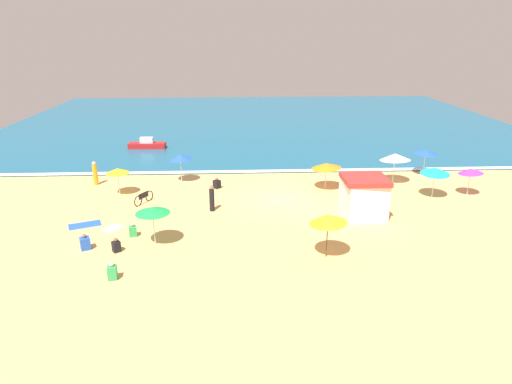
{
  "coord_description": "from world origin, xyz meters",
  "views": [
    {
      "loc": [
        -3.24,
        -27.99,
        10.5
      ],
      "look_at": [
        -1.9,
        -0.63,
        0.8
      ],
      "focal_mm": 31.61,
      "sensor_mm": 36.0,
      "label": 1
    }
  ],
  "objects_px": {
    "beach_umbrella_0": "(395,157)",
    "beachgoer_4": "(85,243)",
    "beachgoer_2": "(116,246)",
    "beachgoer_5": "(133,231)",
    "beach_umbrella_2": "(180,157)",
    "beachgoer_3": "(112,272)",
    "beach_umbrella_5": "(153,210)",
    "lifeguard_cabana": "(364,197)",
    "parked_bicycle": "(144,198)",
    "beachgoer_6": "(217,184)",
    "beachgoer_0": "(95,174)",
    "beachgoer_1": "(212,198)",
    "beach_umbrella_7": "(435,171)",
    "beach_umbrella_8": "(426,152)",
    "small_boat_0": "(147,145)",
    "beach_umbrella_6": "(326,166)",
    "beach_umbrella_4": "(118,171)",
    "beach_umbrella_3": "(471,171)",
    "beach_umbrella_1": "(328,219)"
  },
  "relations": [
    {
      "from": "beachgoer_6",
      "to": "beachgoer_3",
      "type": "bearing_deg",
      "value": -109.01
    },
    {
      "from": "beach_umbrella_1",
      "to": "beach_umbrella_7",
      "type": "xyz_separation_m",
      "value": [
        8.83,
        8.15,
        -0.15
      ]
    },
    {
      "from": "beachgoer_2",
      "to": "small_boat_0",
      "type": "relative_size",
      "value": 0.22
    },
    {
      "from": "beachgoer_2",
      "to": "beachgoer_5",
      "type": "relative_size",
      "value": 0.99
    },
    {
      "from": "beachgoer_0",
      "to": "beachgoer_1",
      "type": "bearing_deg",
      "value": -32.59
    },
    {
      "from": "beachgoer_4",
      "to": "beachgoer_6",
      "type": "height_order",
      "value": "beachgoer_4"
    },
    {
      "from": "beachgoer_1",
      "to": "beachgoer_6",
      "type": "height_order",
      "value": "beachgoer_1"
    },
    {
      "from": "beach_umbrella_4",
      "to": "beachgoer_5",
      "type": "bearing_deg",
      "value": -71.3
    },
    {
      "from": "beach_umbrella_2",
      "to": "beach_umbrella_4",
      "type": "bearing_deg",
      "value": -146.09
    },
    {
      "from": "beach_umbrella_2",
      "to": "beachgoer_6",
      "type": "height_order",
      "value": "beach_umbrella_2"
    },
    {
      "from": "beach_umbrella_2",
      "to": "beachgoer_2",
      "type": "bearing_deg",
      "value": -100.38
    },
    {
      "from": "beachgoer_2",
      "to": "lifeguard_cabana",
      "type": "bearing_deg",
      "value": 16.34
    },
    {
      "from": "beach_umbrella_8",
      "to": "beachgoer_5",
      "type": "bearing_deg",
      "value": -153.44
    },
    {
      "from": "beachgoer_0",
      "to": "beachgoer_6",
      "type": "bearing_deg",
      "value": -7.89
    },
    {
      "from": "beach_umbrella_1",
      "to": "beach_umbrella_8",
      "type": "distance_m",
      "value": 16.56
    },
    {
      "from": "beach_umbrella_0",
      "to": "parked_bicycle",
      "type": "distance_m",
      "value": 18.04
    },
    {
      "from": "beach_umbrella_8",
      "to": "beachgoer_4",
      "type": "bearing_deg",
      "value": -152.57
    },
    {
      "from": "beachgoer_6",
      "to": "small_boat_0",
      "type": "xyz_separation_m",
      "value": [
        -7.02,
        11.78,
        0.13
      ]
    },
    {
      "from": "lifeguard_cabana",
      "to": "beachgoer_4",
      "type": "xyz_separation_m",
      "value": [
        -15.39,
        -3.66,
        -0.92
      ]
    },
    {
      "from": "beach_umbrella_2",
      "to": "beach_umbrella_7",
      "type": "relative_size",
      "value": 0.97
    },
    {
      "from": "beach_umbrella_6",
      "to": "beach_umbrella_8",
      "type": "relative_size",
      "value": 0.98
    },
    {
      "from": "beach_umbrella_2",
      "to": "beach_umbrella_5",
      "type": "relative_size",
      "value": 0.88
    },
    {
      "from": "beach_umbrella_2",
      "to": "beachgoer_3",
      "type": "bearing_deg",
      "value": -96.46
    },
    {
      "from": "lifeguard_cabana",
      "to": "beach_umbrella_7",
      "type": "xyz_separation_m",
      "value": [
        5.62,
        3.07,
        0.61
      ]
    },
    {
      "from": "beachgoer_0",
      "to": "beachgoer_5",
      "type": "distance_m",
      "value": 10.17
    },
    {
      "from": "beachgoer_2",
      "to": "beachgoer_3",
      "type": "relative_size",
      "value": 0.88
    },
    {
      "from": "beachgoer_1",
      "to": "beachgoer_2",
      "type": "relative_size",
      "value": 2.2
    },
    {
      "from": "beachgoer_4",
      "to": "beachgoer_5",
      "type": "height_order",
      "value": "beachgoer_4"
    },
    {
      "from": "beach_umbrella_3",
      "to": "beachgoer_4",
      "type": "height_order",
      "value": "beach_umbrella_3"
    },
    {
      "from": "beach_umbrella_5",
      "to": "lifeguard_cabana",
      "type": "bearing_deg",
      "value": 15.44
    },
    {
      "from": "parked_bicycle",
      "to": "beach_umbrella_4",
      "type": "bearing_deg",
      "value": 137.68
    },
    {
      "from": "parked_bicycle",
      "to": "beachgoer_5",
      "type": "height_order",
      "value": "beachgoer_5"
    },
    {
      "from": "beachgoer_4",
      "to": "beachgoer_6",
      "type": "distance_m",
      "value": 11.33
    },
    {
      "from": "parked_bicycle",
      "to": "beachgoer_4",
      "type": "relative_size",
      "value": 1.93
    },
    {
      "from": "beach_umbrella_1",
      "to": "beachgoer_5",
      "type": "height_order",
      "value": "beach_umbrella_1"
    },
    {
      "from": "beachgoer_0",
      "to": "beachgoer_3",
      "type": "distance_m",
      "value": 14.41
    },
    {
      "from": "beach_umbrella_1",
      "to": "beach_umbrella_6",
      "type": "height_order",
      "value": "beach_umbrella_1"
    },
    {
      "from": "beach_umbrella_7",
      "to": "beachgoer_6",
      "type": "relative_size",
      "value": 2.86
    },
    {
      "from": "parked_bicycle",
      "to": "beachgoer_5",
      "type": "xyz_separation_m",
      "value": [
        0.33,
        -5.04,
        -0.06
      ]
    },
    {
      "from": "beachgoer_0",
      "to": "beachgoer_6",
      "type": "relative_size",
      "value": 2.23
    },
    {
      "from": "beach_umbrella_5",
      "to": "beachgoer_6",
      "type": "height_order",
      "value": "beach_umbrella_5"
    },
    {
      "from": "beach_umbrella_5",
      "to": "beachgoer_0",
      "type": "bearing_deg",
      "value": 120.17
    },
    {
      "from": "beach_umbrella_4",
      "to": "small_boat_0",
      "type": "bearing_deg",
      "value": 91.75
    },
    {
      "from": "beach_umbrella_4",
      "to": "beachgoer_2",
      "type": "relative_size",
      "value": 2.91
    },
    {
      "from": "beach_umbrella_6",
      "to": "beachgoer_1",
      "type": "distance_m",
      "value": 8.78
    },
    {
      "from": "parked_bicycle",
      "to": "beachgoer_2",
      "type": "distance_m",
      "value": 6.88
    },
    {
      "from": "beachgoer_6",
      "to": "beach_umbrella_0",
      "type": "bearing_deg",
      "value": 2.84
    },
    {
      "from": "beach_umbrella_3",
      "to": "beach_umbrella_5",
      "type": "xyz_separation_m",
      "value": [
        -20.12,
        -6.67,
        0.21
      ]
    },
    {
      "from": "beach_umbrella_0",
      "to": "beachgoer_4",
      "type": "xyz_separation_m",
      "value": [
        -19.42,
        -9.98,
        -1.63
      ]
    },
    {
      "from": "beach_umbrella_5",
      "to": "beachgoer_4",
      "type": "relative_size",
      "value": 2.95
    }
  ]
}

